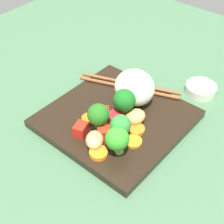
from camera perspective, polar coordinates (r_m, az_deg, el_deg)
name	(u,v)px	position (r cm, az deg, el deg)	size (l,w,h in cm)	color
ground_plane	(116,125)	(63.82, 0.72, -2.30)	(110.00, 110.00, 2.00)	#436948
square_plate	(116,119)	(62.60, 0.73, -1.13)	(24.29, 24.29, 1.54)	black
rice_mound	(134,87)	(63.37, 3.80, 4.29)	(8.12, 7.50, 6.74)	white
broccoli_floret_0	(124,101)	(59.35, 2.14, 1.91)	(4.14, 4.14, 6.13)	#7FB854
broccoli_floret_1	(121,126)	(55.57, 1.48, -2.41)	(3.62, 3.62, 5.13)	#73AF4C
broccoli_floret_2	(97,115)	(56.94, -2.52, -0.44)	(3.91, 3.91, 5.74)	#76AD5D
broccoli_floret_3	(117,139)	(53.24, 0.91, -4.74)	(3.98, 3.98, 5.51)	#82B258
carrot_slice_0	(90,118)	(61.27, -3.89, -1.12)	(2.95, 2.95, 0.48)	orange
carrot_slice_1	(99,153)	(55.10, -2.33, -7.07)	(3.11, 3.11, 0.79)	orange
carrot_slice_2	(110,128)	(59.25, -0.28, -2.86)	(2.82, 2.82, 0.45)	orange
carrot_slice_3	(133,141)	(57.15, 3.66, -5.06)	(3.08, 3.08, 0.49)	orange
carrot_slice_4	(136,129)	(59.14, 4.21, -2.99)	(3.06, 3.06, 0.63)	orange
pepper_chunk_0	(122,125)	(59.18, 1.78, -2.20)	(2.15, 1.97, 1.55)	red
pepper_chunk_1	(105,133)	(57.15, -1.29, -3.72)	(2.38, 1.84, 2.21)	red
pepper_chunk_2	(115,118)	(60.15, 0.51, -1.06)	(2.71, 2.75, 1.91)	red
pepper_chunk_3	(81,130)	(57.99, -5.39, -3.05)	(2.53, 1.98, 2.29)	red
pepper_chunk_4	(103,112)	(61.49, -1.52, -0.01)	(2.17, 1.84, 1.77)	red
chicken_piece_0	(135,117)	(60.25, 4.01, -0.79)	(3.99, 3.39, 2.39)	tan
chicken_piece_1	(95,140)	(55.89, -3.02, -4.84)	(3.90, 3.05, 2.58)	tan
chopstick_pair	(129,86)	(68.67, 2.98, 4.56)	(20.69, 9.52, 0.75)	brown
sauce_cup	(201,89)	(71.69, 15.05, 3.84)	(6.37, 6.37, 1.88)	silver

